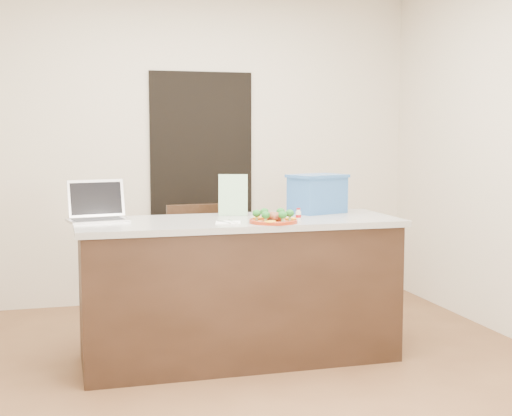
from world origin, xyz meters
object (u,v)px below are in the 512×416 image
object	(u,v)px
napkin	(228,223)
chair	(197,260)
plate	(273,221)
yogurt_bottle	(298,215)
laptop	(97,210)
island	(239,289)
blue_box	(317,193)

from	to	relation	value
napkin	chair	size ratio (longest dim) A/B	0.16
plate	napkin	xyz separation A→B (m)	(-0.27, 0.06, -0.01)
chair	napkin	bearing A→B (deg)	-91.19
yogurt_bottle	laptop	distance (m)	1.28
plate	napkin	size ratio (longest dim) A/B	1.98
napkin	laptop	size ratio (longest dim) A/B	0.38
island	plate	distance (m)	0.55
island	laptop	distance (m)	1.04
blue_box	chair	xyz separation A→B (m)	(-0.75, 0.52, -0.52)
island	blue_box	xyz separation A→B (m)	(0.62, 0.21, 0.59)
plate	napkin	distance (m)	0.28
yogurt_bottle	laptop	world-z (taller)	laptop
napkin	laptop	xyz separation A→B (m)	(-0.77, 0.35, 0.07)
napkin	yogurt_bottle	bearing A→B (deg)	5.16
napkin	yogurt_bottle	size ratio (longest dim) A/B	2.02
laptop	island	bearing A→B (deg)	-20.88
blue_box	chair	size ratio (longest dim) A/B	0.47
blue_box	chair	bearing A→B (deg)	124.95
napkin	chair	distance (m)	0.99
blue_box	napkin	bearing A→B (deg)	-172.30
napkin	plate	bearing A→B (deg)	-12.01
plate	yogurt_bottle	size ratio (longest dim) A/B	4.00
yogurt_bottle	chair	bearing A→B (deg)	119.85
island	laptop	xyz separation A→B (m)	(-0.88, 0.17, 0.53)
island	blue_box	distance (m)	0.88
plate	blue_box	size ratio (longest dim) A/B	0.69
laptop	chair	world-z (taller)	laptop
island	yogurt_bottle	world-z (taller)	yogurt_bottle
island	blue_box	size ratio (longest dim) A/B	4.69
yogurt_bottle	island	bearing A→B (deg)	159.30
island	blue_box	world-z (taller)	blue_box
island	napkin	world-z (taller)	napkin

